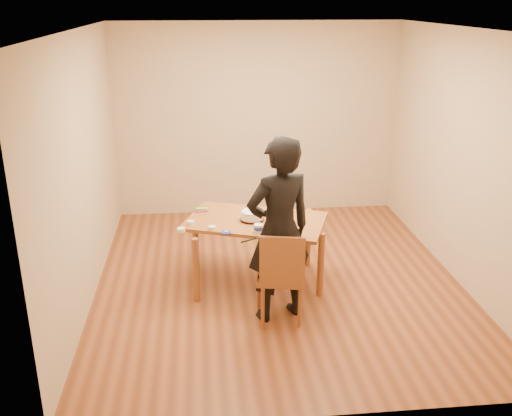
{
  "coord_description": "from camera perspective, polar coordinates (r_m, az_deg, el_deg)",
  "views": [
    {
      "loc": [
        -0.83,
        -5.69,
        2.99
      ],
      "look_at": [
        -0.26,
        -0.08,
        0.9
      ],
      "focal_mm": 40.0,
      "sensor_mm": 36.0,
      "label": 1
    }
  ],
  "objects": [
    {
      "name": "frosting_dome",
      "position": [
        6.05,
        -0.4,
        -0.28
      ],
      "size": [
        0.23,
        0.23,
        0.03
      ],
      "primitive_type": "ellipsoid",
      "color": "white",
      "rests_on": "cake"
    },
    {
      "name": "cake",
      "position": [
        6.07,
        -0.4,
        -0.73
      ],
      "size": [
        0.24,
        0.24,
        0.08
      ],
      "primitive_type": "cylinder",
      "color": "white",
      "rests_on": "cake_plate"
    },
    {
      "name": "person",
      "position": [
        5.39,
        2.32,
        -2.27
      ],
      "size": [
        0.78,
        0.64,
        1.83
      ],
      "primitive_type": "imported",
      "rotation": [
        0.0,
        0.0,
        3.49
      ],
      "color": "black",
      "rests_on": "floor"
    },
    {
      "name": "frosting_tub",
      "position": [
        5.78,
        0.25,
        -2.03
      ],
      "size": [
        0.09,
        0.09,
        0.08
      ],
      "primitive_type": "cylinder",
      "color": "white",
      "rests_on": "dining_table"
    },
    {
      "name": "spatula",
      "position": [
        5.59,
        -0.76,
        -3.25
      ],
      "size": [
        0.16,
        0.1,
        0.01
      ],
      "primitive_type": "cube",
      "rotation": [
        0.0,
        0.0,
        0.5
      ],
      "color": "black",
      "rests_on": "dining_table"
    },
    {
      "name": "cake_plate",
      "position": [
        6.09,
        -0.39,
        -1.15
      ],
      "size": [
        0.26,
        0.26,
        0.02
      ],
      "primitive_type": "cylinder",
      "color": "#A91A0B",
      "rests_on": "dining_table"
    },
    {
      "name": "ramekin_yellow",
      "position": [
        6.02,
        -6.54,
        -1.45
      ],
      "size": [
        0.08,
        0.08,
        0.04
      ],
      "primitive_type": "cylinder",
      "color": "white",
      "rests_on": "dining_table"
    },
    {
      "name": "frosting_lid",
      "position": [
        5.78,
        -3.01,
        -2.46
      ],
      "size": [
        0.1,
        0.1,
        0.01
      ],
      "primitive_type": "cylinder",
      "color": "#18319C",
      "rests_on": "dining_table"
    },
    {
      "name": "candy_box_green",
      "position": [
        6.36,
        -5.45,
        -0.08
      ],
      "size": [
        0.12,
        0.07,
        0.02
      ],
      "primitive_type": "cube",
      "rotation": [
        0.0,
        0.0,
        -0.04
      ],
      "color": "green",
      "rests_on": "candy_box_pink"
    },
    {
      "name": "frosting_dollop",
      "position": [
        5.77,
        -3.01,
        -2.34
      ],
      "size": [
        0.04,
        0.04,
        0.02
      ],
      "primitive_type": "ellipsoid",
      "color": "white",
      "rests_on": "frosting_lid"
    },
    {
      "name": "ramekin_green",
      "position": [
        5.86,
        -4.41,
        -2.0
      ],
      "size": [
        0.07,
        0.07,
        0.04
      ],
      "primitive_type": "cylinder",
      "color": "white",
      "rests_on": "dining_table"
    },
    {
      "name": "dining_table",
      "position": [
        6.12,
        -0.05,
        -1.33
      ],
      "size": [
        1.65,
        1.3,
        0.04
      ],
      "primitive_type": "cube",
      "rotation": [
        0.0,
        0.0,
        -0.35
      ],
      "color": "brown",
      "rests_on": "floor"
    },
    {
      "name": "candy_box_pink",
      "position": [
        6.37,
        -5.4,
        -0.26
      ],
      "size": [
        0.14,
        0.09,
        0.02
      ],
      "primitive_type": "cube",
      "rotation": [
        0.0,
        0.0,
        0.18
      ],
      "color": "#EC37BB",
      "rests_on": "dining_table"
    },
    {
      "name": "ramekin_multi",
      "position": [
        5.84,
        -7.5,
        -2.19
      ],
      "size": [
        0.08,
        0.08,
        0.04
      ],
      "primitive_type": "cylinder",
      "color": "white",
      "rests_on": "dining_table"
    },
    {
      "name": "dining_chair",
      "position": [
        5.55,
        2.32,
        -6.91
      ],
      "size": [
        0.49,
        0.49,
        0.04
      ],
      "primitive_type": "cube",
      "rotation": [
        0.0,
        0.0,
        -0.19
      ],
      "color": "brown",
      "rests_on": "floor"
    },
    {
      "name": "room_shell",
      "position": [
        6.3,
        1.93,
        5.26
      ],
      "size": [
        4.0,
        4.5,
        2.7
      ],
      "color": "brown",
      "rests_on": "ground"
    }
  ]
}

